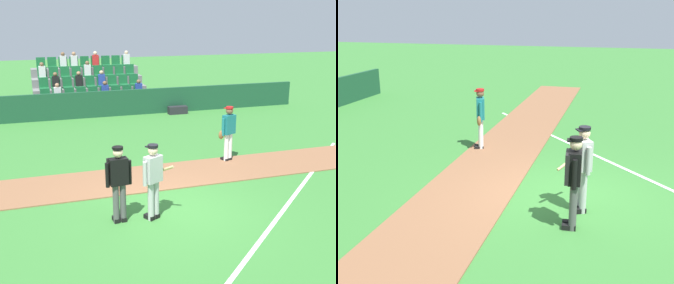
% 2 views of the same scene
% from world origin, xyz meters
% --- Properties ---
extents(ground_plane, '(80.00, 80.00, 0.00)m').
position_xyz_m(ground_plane, '(0.00, 0.00, 0.00)').
color(ground_plane, '#387A33').
extents(infield_dirt_path, '(28.00, 2.06, 0.03)m').
position_xyz_m(infield_dirt_path, '(0.00, 2.18, 0.01)').
color(infield_dirt_path, brown).
rests_on(infield_dirt_path, ground).
extents(foul_line_chalk, '(8.99, 8.10, 0.01)m').
position_xyz_m(foul_line_chalk, '(3.00, -0.50, 0.01)').
color(foul_line_chalk, white).
rests_on(foul_line_chalk, ground).
extents(dugout_fence, '(20.00, 0.16, 1.19)m').
position_xyz_m(dugout_fence, '(0.00, 10.45, 0.59)').
color(dugout_fence, '#19472D').
rests_on(dugout_fence, ground).
extents(stadium_bleachers, '(5.55, 3.80, 2.70)m').
position_xyz_m(stadium_bleachers, '(-0.00, 12.76, 0.76)').
color(stadium_bleachers, slate).
rests_on(stadium_bleachers, ground).
extents(batter_grey_jersey, '(0.74, 0.70, 1.76)m').
position_xyz_m(batter_grey_jersey, '(-0.47, -0.34, 0.97)').
color(batter_grey_jersey, '#B2B2B2').
rests_on(batter_grey_jersey, ground).
extents(umpire_home_plate, '(0.59, 0.33, 1.76)m').
position_xyz_m(umpire_home_plate, '(-1.23, -0.25, 1.00)').
color(umpire_home_plate, '#4C4C4C').
rests_on(umpire_home_plate, ground).
extents(runner_teal_jersey, '(0.67, 0.40, 1.76)m').
position_xyz_m(runner_teal_jersey, '(2.90, 2.89, 0.96)').
color(runner_teal_jersey, white).
rests_on(runner_teal_jersey, ground).
extents(equipment_bag, '(0.90, 0.36, 0.36)m').
position_xyz_m(equipment_bag, '(3.72, 10.00, 0.18)').
color(equipment_bag, '#232328').
rests_on(equipment_bag, ground).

